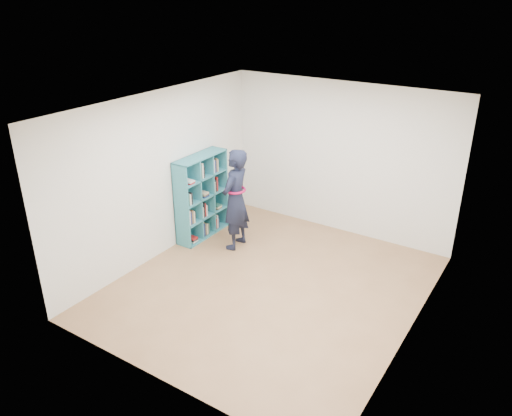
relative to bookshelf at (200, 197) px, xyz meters
The scene contains 9 objects.
floor 2.13m from the bookshelf, 22.40° to the right, with size 4.50×4.50×0.00m, color olive.
ceiling 2.76m from the bookshelf, 22.40° to the right, with size 4.50×4.50×0.00m, color white.
wall_left 0.98m from the bookshelf, 100.60° to the right, with size 0.02×4.50×2.60m, color silver.
wall_right 3.98m from the bookshelf, 11.22° to the right, with size 0.02×4.50×2.60m, color silver.
wall_back 2.45m from the bookshelf, 38.65° to the left, with size 4.00×0.02×2.60m, color silver.
wall_front 3.59m from the bookshelf, 58.38° to the right, with size 4.00×0.02×2.60m, color silver.
bookshelf is the anchor object (origin of this frame).
person 0.76m from the bookshelf, ahead, with size 0.46×0.65×1.68m.
smartphone 0.65m from the bookshelf, ahead, with size 0.04×0.10×0.13m.
Camera 1 is at (3.14, -5.25, 3.98)m, focal length 35.00 mm.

